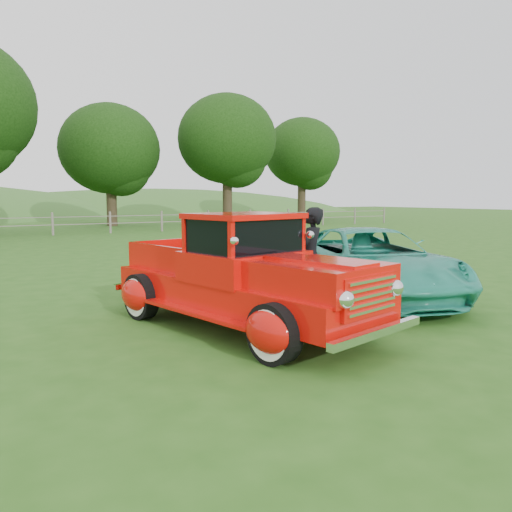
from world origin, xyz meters
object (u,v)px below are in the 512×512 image
tree_near_east (110,149)px  man (311,257)px  tree_mid_east (227,139)px  tree_far_east (302,152)px  red_pickup (242,277)px  teal_sedan (370,263)px

tree_near_east → man: bearing=-97.8°
tree_mid_east → man: bearing=-114.7°
man → tree_far_east: bearing=-159.4°
tree_far_east → red_pickup: 37.38m
tree_near_east → tree_far_east: (17.00, 1.00, 0.61)m
tree_near_east → teal_sedan: 27.98m
man → red_pickup: bearing=-11.3°
tree_far_east → red_pickup: tree_far_east is taller
red_pickup → tree_far_east: bearing=40.1°
tree_near_east → tree_mid_east: 8.30m
tree_far_east → man: (-20.75, -28.52, -4.94)m
tree_far_east → red_pickup: bearing=-127.7°
tree_far_east → man: bearing=-126.0°
tree_near_east → teal_sedan: size_ratio=1.66×
teal_sedan → man: man is taller
tree_near_east → red_pickup: 29.20m
tree_mid_east → red_pickup: (-13.66, -26.29, -5.38)m
tree_mid_east → red_pickup: size_ratio=1.80×
tree_far_east → tree_near_east: bearing=-176.6°
tree_near_east → man: 28.11m
tree_near_east → man: tree_near_east is taller
tree_near_east → tree_far_east: size_ratio=0.94×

